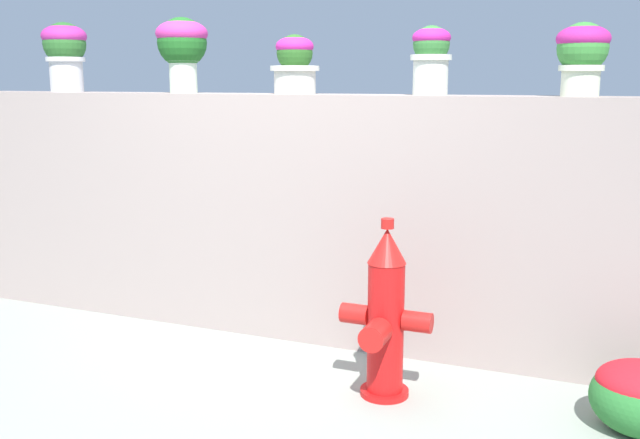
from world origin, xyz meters
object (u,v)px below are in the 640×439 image
potted_plant_2 (182,44)px  potted_plant_3 (295,63)px  fire_hydrant (385,317)px  potted_plant_4 (431,55)px  potted_plant_5 (582,52)px  potted_plant_1 (65,49)px

potted_plant_2 → potted_plant_3: potted_plant_2 is taller
potted_plant_3 → fire_hydrant: potted_plant_3 is taller
potted_plant_4 → potted_plant_5: size_ratio=1.01×
potted_plant_2 → fire_hydrant: bearing=-23.9°
potted_plant_5 → fire_hydrant: size_ratio=0.40×
potted_plant_4 → fire_hydrant: bearing=-93.1°
potted_plant_1 → fire_hydrant: 2.98m
potted_plant_2 → potted_plant_5: bearing=-0.7°
potted_plant_3 → potted_plant_4: bearing=-0.8°
potted_plant_1 → fire_hydrant: (2.54, -0.69, -1.40)m
potted_plant_1 → potted_plant_4: bearing=-0.1°
potted_plant_5 → fire_hydrant: (-0.83, -0.68, -1.33)m
potted_plant_5 → potted_plant_3: bearing=179.6°
potted_plant_1 → fire_hydrant: potted_plant_1 is taller
potted_plant_3 → potted_plant_5: size_ratio=0.93×
potted_plant_3 → fire_hydrant: size_ratio=0.38×
potted_plant_4 → fire_hydrant: potted_plant_4 is taller
potted_plant_1 → potted_plant_5: size_ratio=1.25×
potted_plant_4 → fire_hydrant: 1.49m
potted_plant_1 → fire_hydrant: size_ratio=0.50×
potted_plant_1 → potted_plant_5: (3.38, -0.01, -0.06)m
potted_plant_2 → fire_hydrant: potted_plant_2 is taller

